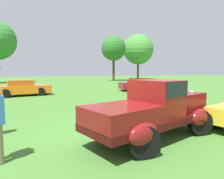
# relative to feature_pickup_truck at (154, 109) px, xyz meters

# --- Properties ---
(ground_plane) EXTENTS (120.00, 120.00, 0.00)m
(ground_plane) POSITION_rel_feature_pickup_truck_xyz_m (-0.54, 0.57, -0.87)
(ground_plane) COLOR #42752D
(feature_pickup_truck) EXTENTS (4.50, 2.98, 1.70)m
(feature_pickup_truck) POSITION_rel_feature_pickup_truck_xyz_m (0.00, 0.00, 0.00)
(feature_pickup_truck) COLOR #400B0B
(feature_pickup_truck) RESTS_ON ground_plane
(show_car_orange) EXTENTS (4.32, 2.58, 1.22)m
(show_car_orange) POSITION_rel_feature_pickup_truck_xyz_m (-5.01, 11.63, -0.27)
(show_car_orange) COLOR orange
(show_car_orange) RESTS_ON ground_plane
(show_car_burgundy) EXTENTS (4.44, 2.03, 1.22)m
(show_car_burgundy) POSITION_rel_feature_pickup_truck_xyz_m (5.55, 12.41, -0.27)
(show_car_burgundy) COLOR maroon
(show_car_burgundy) RESTS_ON ground_plane
(treeline_center) EXTENTS (4.53, 4.53, 8.26)m
(treeline_center) POSITION_rel_feature_pickup_truck_xyz_m (8.37, 30.44, 5.09)
(treeline_center) COLOR #47331E
(treeline_center) RESTS_ON ground_plane
(treeline_mid_right) EXTENTS (6.37, 6.37, 9.56)m
(treeline_mid_right) POSITION_rel_feature_pickup_truck_xyz_m (14.97, 34.01, 5.50)
(treeline_mid_right) COLOR brown
(treeline_mid_right) RESTS_ON ground_plane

